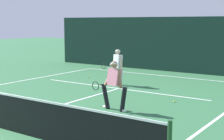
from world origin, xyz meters
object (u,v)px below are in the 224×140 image
at_px(tennis_ball_extra, 89,77).
at_px(player_near, 114,83).
at_px(tennis_ball, 174,101).
at_px(player_far, 118,65).

bearing_deg(tennis_ball_extra, player_near, -44.40).
distance_m(tennis_ball, tennis_ball_extra, 6.50).
bearing_deg(player_near, player_far, -51.35).
xyz_separation_m(player_far, tennis_ball_extra, (-2.35, 0.82, -0.87)).
distance_m(player_far, tennis_ball, 4.11).
bearing_deg(player_near, tennis_ball_extra, -37.97).
bearing_deg(tennis_ball, player_near, -118.97).
bearing_deg(tennis_ball, tennis_ball_extra, 156.89).
relative_size(player_far, tennis_ball, 24.99).
xyz_separation_m(player_near, player_far, (-2.44, 3.88, 0.01)).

